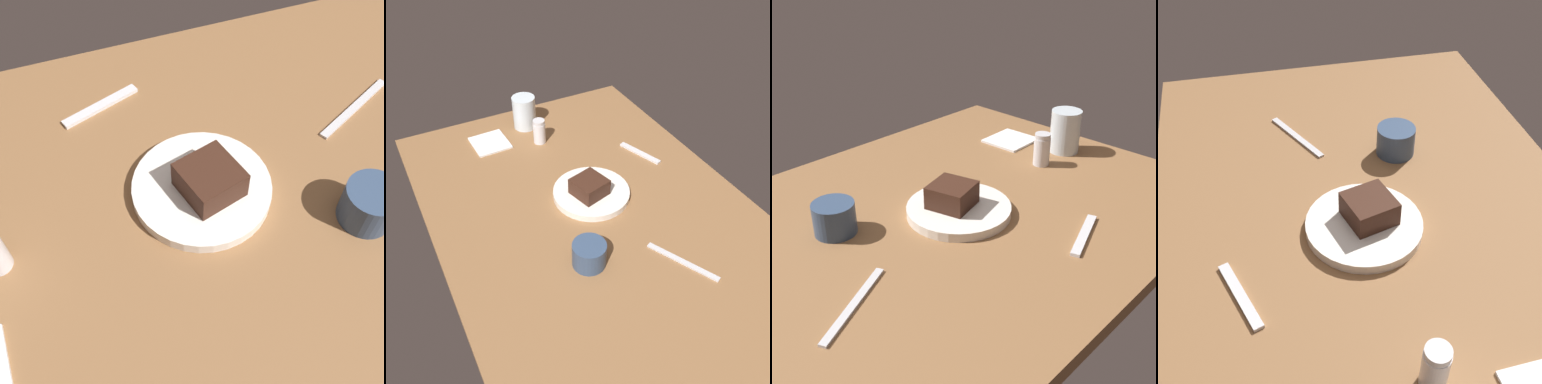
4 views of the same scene
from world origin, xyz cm
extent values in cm
cube|color=brown|center=(0.00, 0.00, 1.50)|extent=(120.00, 84.00, 3.00)
cylinder|color=white|center=(-5.49, 2.78, 3.98)|extent=(21.79, 21.79, 1.95)
cube|color=#381E14|center=(-4.68, 1.64, 7.36)|extent=(10.27, 10.32, 4.82)
cylinder|color=silver|center=(-37.14, 0.67, 6.50)|extent=(4.04, 4.04, 6.99)
cylinder|color=silver|center=(-37.14, 0.67, 10.59)|extent=(3.84, 3.84, 1.20)
cylinder|color=silver|center=(-48.16, 0.01, 8.58)|extent=(7.77, 7.77, 11.15)
cylinder|color=#334766|center=(16.21, -9.71, 6.22)|extent=(8.33, 8.33, 6.44)
cube|color=silver|center=(-16.07, 26.31, 3.35)|extent=(14.75, 6.65, 0.70)
cube|color=silver|center=(26.51, 10.70, 3.25)|extent=(17.65, 9.68, 0.50)
cube|color=white|center=(-43.66, -14.41, 3.30)|extent=(12.33, 11.63, 0.60)
camera|label=1|loc=(-22.10, -39.18, 67.05)|focal=46.49mm
camera|label=2|loc=(78.53, -45.00, 87.72)|focal=42.03mm
camera|label=3|loc=(59.31, 66.25, 56.92)|focal=47.28mm
camera|label=4|loc=(-70.25, 20.23, 71.19)|focal=47.75mm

